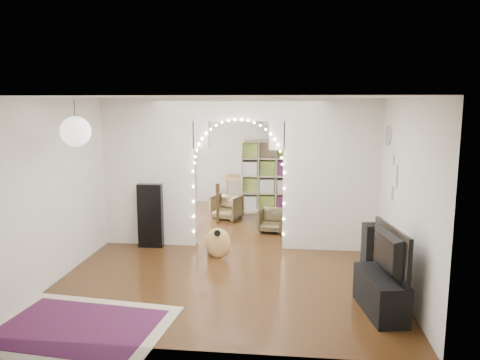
# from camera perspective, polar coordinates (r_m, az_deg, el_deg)

# --- Properties ---
(floor) EXTENTS (7.50, 7.50, 0.00)m
(floor) POSITION_cam_1_polar(r_m,az_deg,el_deg) (8.77, -0.13, -7.98)
(floor) COLOR black
(floor) RESTS_ON ground
(ceiling) EXTENTS (5.00, 7.50, 0.02)m
(ceiling) POSITION_cam_1_polar(r_m,az_deg,el_deg) (8.36, -0.14, 9.95)
(ceiling) COLOR white
(ceiling) RESTS_ON wall_back
(wall_back) EXTENTS (5.00, 0.02, 2.70)m
(wall_back) POSITION_cam_1_polar(r_m,az_deg,el_deg) (12.16, 1.83, 3.45)
(wall_back) COLOR silver
(wall_back) RESTS_ON floor
(wall_front) EXTENTS (5.00, 0.02, 2.70)m
(wall_front) POSITION_cam_1_polar(r_m,az_deg,el_deg) (4.83, -5.10, -5.99)
(wall_front) COLOR silver
(wall_front) RESTS_ON floor
(wall_left) EXTENTS (0.02, 7.50, 2.70)m
(wall_left) POSITION_cam_1_polar(r_m,az_deg,el_deg) (9.08, -16.02, 1.00)
(wall_left) COLOR silver
(wall_left) RESTS_ON floor
(wall_right) EXTENTS (0.02, 7.50, 2.70)m
(wall_right) POSITION_cam_1_polar(r_m,az_deg,el_deg) (8.55, 16.75, 0.46)
(wall_right) COLOR silver
(wall_right) RESTS_ON floor
(divider_wall) EXTENTS (5.00, 0.20, 2.70)m
(divider_wall) POSITION_cam_1_polar(r_m,az_deg,el_deg) (8.45, -0.13, 1.27)
(divider_wall) COLOR silver
(divider_wall) RESTS_ON floor
(fairy_lights) EXTENTS (1.64, 0.04, 1.60)m
(fairy_lights) POSITION_cam_1_polar(r_m,az_deg,el_deg) (8.30, -0.23, 2.00)
(fairy_lights) COLOR #FFEABF
(fairy_lights) RESTS_ON divider_wall
(window) EXTENTS (0.04, 1.20, 1.40)m
(window) POSITION_cam_1_polar(r_m,az_deg,el_deg) (10.73, -12.29, 3.22)
(window) COLOR white
(window) RESTS_ON wall_left
(wall_clock) EXTENTS (0.03, 0.31, 0.31)m
(wall_clock) POSITION_cam_1_polar(r_m,az_deg,el_deg) (7.88, 17.65, 5.17)
(wall_clock) COLOR white
(wall_clock) RESTS_ON wall_right
(picture_frames) EXTENTS (0.02, 0.50, 0.70)m
(picture_frames) POSITION_cam_1_polar(r_m,az_deg,el_deg) (7.56, 18.01, 0.40)
(picture_frames) COLOR white
(picture_frames) RESTS_ON wall_right
(paper_lantern) EXTENTS (0.40, 0.40, 0.40)m
(paper_lantern) POSITION_cam_1_polar(r_m,az_deg,el_deg) (6.56, -19.40, 5.60)
(paper_lantern) COLOR white
(paper_lantern) RESTS_ON ceiling
(ceiling_fan) EXTENTS (1.10, 1.10, 0.30)m
(ceiling_fan) POSITION_cam_1_polar(r_m,az_deg,el_deg) (10.35, 1.10, 8.21)
(ceiling_fan) COLOR gold
(ceiling_fan) RESTS_ON ceiling
(area_rug) EXTENTS (2.27, 1.81, 0.02)m
(area_rug) POSITION_cam_1_polar(r_m,az_deg,el_deg) (6.10, -19.28, -16.60)
(area_rug) COLOR maroon
(area_rug) RESTS_ON floor
(guitar_case) EXTENTS (0.45, 0.15, 1.17)m
(guitar_case) POSITION_cam_1_polar(r_m,az_deg,el_deg) (8.69, -10.86, -4.30)
(guitar_case) COLOR black
(guitar_case) RESTS_ON floor
(acoustic_guitar) EXTENTS (0.46, 0.23, 1.09)m
(acoustic_guitar) POSITION_cam_1_polar(r_m,az_deg,el_deg) (7.97, -2.71, -6.22)
(acoustic_guitar) COLOR tan
(acoustic_guitar) RESTS_ON floor
(tabby_cat) EXTENTS (0.21, 0.45, 0.30)m
(tabby_cat) POSITION_cam_1_polar(r_m,az_deg,el_deg) (8.34, -3.47, -8.06)
(tabby_cat) COLOR brown
(tabby_cat) RESTS_ON floor
(floor_speaker) EXTENTS (0.36, 0.33, 0.83)m
(floor_speaker) POSITION_cam_1_polar(r_m,az_deg,el_deg) (7.40, 16.01, -8.35)
(floor_speaker) COLOR black
(floor_speaker) RESTS_ON floor
(media_console) EXTENTS (0.57, 1.05, 0.50)m
(media_console) POSITION_cam_1_polar(r_m,az_deg,el_deg) (6.31, 16.78, -13.14)
(media_console) COLOR black
(media_console) RESTS_ON floor
(tv) EXTENTS (0.32, 1.08, 0.62)m
(tv) POSITION_cam_1_polar(r_m,az_deg,el_deg) (6.12, 17.04, -8.29)
(tv) COLOR black
(tv) RESTS_ON media_console
(bookcase) EXTENTS (1.75, 0.93, 1.74)m
(bookcase) POSITION_cam_1_polar(r_m,az_deg,el_deg) (11.36, 4.44, 0.54)
(bookcase) COLOR #C4AD8E
(bookcase) RESTS_ON floor
(dining_table) EXTENTS (1.29, 0.94, 0.76)m
(dining_table) POSITION_cam_1_polar(r_m,az_deg,el_deg) (12.01, 1.20, 0.16)
(dining_table) COLOR brown
(dining_table) RESTS_ON floor
(flower_vase) EXTENTS (0.20, 0.20, 0.19)m
(flower_vase) POSITION_cam_1_polar(r_m,az_deg,el_deg) (11.99, 1.20, 0.96)
(flower_vase) COLOR silver
(flower_vase) RESTS_ON dining_table
(dining_chair_left) EXTENTS (0.58, 0.60, 0.48)m
(dining_chair_left) POSITION_cam_1_polar(r_m,az_deg,el_deg) (9.63, 3.93, -4.92)
(dining_chair_left) COLOR brown
(dining_chair_left) RESTS_ON floor
(dining_chair_right) EXTENTS (0.75, 0.76, 0.55)m
(dining_chair_right) POSITION_cam_1_polar(r_m,az_deg,el_deg) (10.63, -1.62, -3.31)
(dining_chair_right) COLOR brown
(dining_chair_right) RESTS_ON floor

